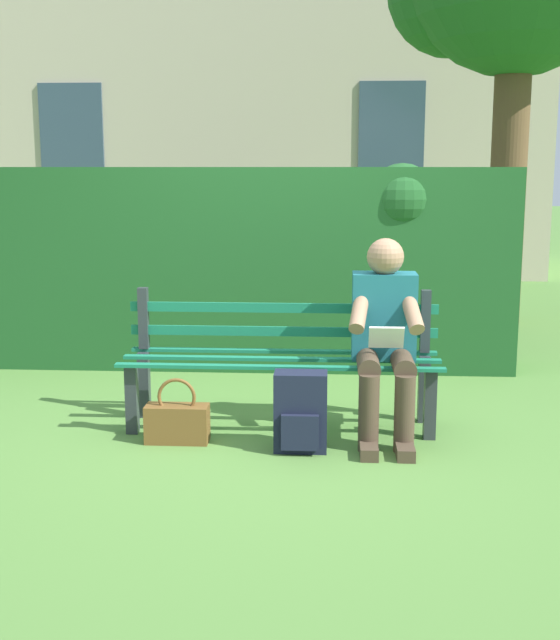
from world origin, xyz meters
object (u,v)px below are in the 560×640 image
at_px(person_seated, 385,333).
at_px(backpack, 301,413).
at_px(park_bench, 282,359).
at_px(handbag, 177,422).

height_order(person_seated, backpack, person_seated).
relative_size(park_bench, backpack, 4.27).
bearing_deg(backpack, park_bench, -74.25).
distance_m(backpack, handbag, 0.74).
distance_m(park_bench, person_seated, 0.67).
bearing_deg(person_seated, backpack, 32.94).
height_order(park_bench, handbag, park_bench).
bearing_deg(handbag, park_bench, -146.90).
xyz_separation_m(park_bench, backpack, (-0.14, 0.48, -0.20)).
bearing_deg(backpack, person_seated, -147.06).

